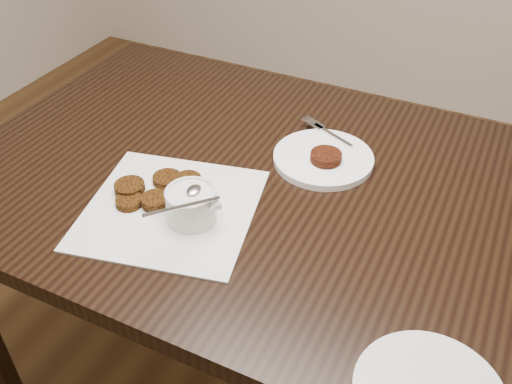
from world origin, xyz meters
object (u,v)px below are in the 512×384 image
sauce_ramekin (190,191)px  plate_with_patty (324,155)px  table (274,299)px  napkin (171,209)px

sauce_ramekin → plate_with_patty: sauce_ramekin is taller
table → sauce_ramekin: (-0.10, -0.19, 0.45)m
table → plate_with_patty: (0.06, 0.11, 0.39)m
sauce_ramekin → napkin: bearing=172.0°
napkin → sauce_ramekin: 0.09m
table → napkin: 0.44m
table → sauce_ramekin: sauce_ramekin is taller
napkin → plate_with_patty: size_ratio=1.49×
table → plate_with_patty: plate_with_patty is taller
napkin → plate_with_patty: plate_with_patty is taller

